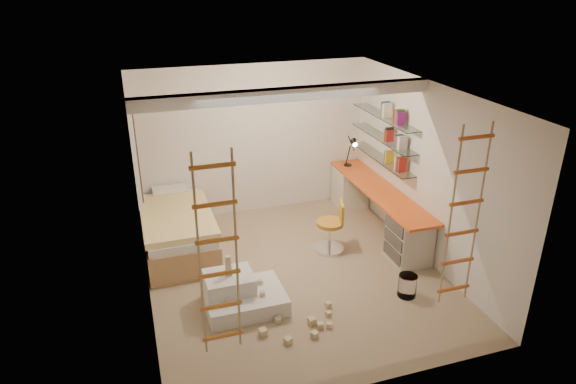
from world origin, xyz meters
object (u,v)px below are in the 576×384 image
object	(u,v)px
desk	(377,208)
swivel_chair	(331,233)
bed	(177,230)
play_platform	(240,294)

from	to	relation	value
desk	swivel_chair	size ratio (longest dim) A/B	3.50
bed	play_platform	world-z (taller)	bed
swivel_chair	play_platform	size ratio (longest dim) A/B	0.79
desk	play_platform	distance (m)	2.96
swivel_chair	play_platform	xyz separation A→B (m)	(-1.65, -0.98, -0.12)
bed	swivel_chair	size ratio (longest dim) A/B	2.50
desk	bed	distance (m)	3.22
bed	play_platform	bearing A→B (deg)	-71.55
bed	desk	bearing A→B (deg)	-6.49
bed	swivel_chair	xyz separation A→B (m)	(2.23, -0.76, -0.03)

